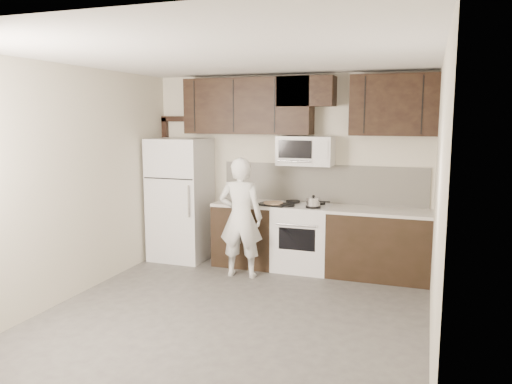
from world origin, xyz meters
The scene contains 14 objects.
floor centered at (0.00, 0.00, 0.00)m, with size 4.50×4.50×0.00m, color #494644.
back_wall centered at (0.00, 2.25, 1.35)m, with size 4.00×4.00×0.00m, color beige.
ceiling centered at (0.00, 0.00, 2.70)m, with size 4.50×4.50×0.00m, color white.
counter_run centered at (0.60, 1.94, 0.46)m, with size 2.95×0.64×0.91m.
stove centered at (0.30, 1.94, 0.46)m, with size 0.76×0.66×0.94m.
backsplash centered at (0.50, 2.24, 1.18)m, with size 2.90×0.02×0.54m, color beige.
upper_cabinets centered at (0.21, 2.08, 2.28)m, with size 3.48×0.35×0.78m.
microwave centered at (0.30, 2.06, 1.65)m, with size 0.76×0.42×0.40m.
refrigerator centered at (-1.55, 1.89, 0.90)m, with size 0.80×0.76×1.80m.
door_trim centered at (-1.92, 2.21, 1.25)m, with size 0.50×0.08×2.12m.
saucepan centered at (0.48, 1.79, 0.98)m, with size 0.32×0.18×0.17m.
baking_tray centered at (-0.08, 1.82, 0.92)m, with size 0.40×0.30×0.02m, color black.
pizza centered at (-0.08, 1.82, 0.94)m, with size 0.27×0.27×0.02m, color tan.
person centered at (-0.40, 1.39, 0.80)m, with size 0.58×0.38×1.59m, color white.
Camera 1 is at (1.91, -4.64, 2.11)m, focal length 35.00 mm.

